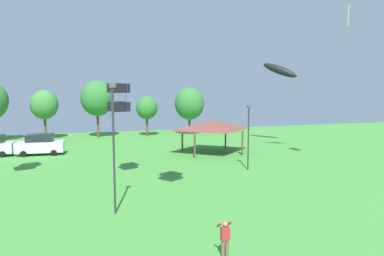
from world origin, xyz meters
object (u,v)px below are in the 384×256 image
(kite_flying_3, at_px, (280,70))
(light_post_0, at_px, (248,133))
(treeline_tree_3, at_px, (97,98))
(treeline_tree_4, at_px, (147,108))
(parked_car_third_from_left, at_px, (40,145))
(treeline_tree_5, at_px, (189,104))
(park_pavilion, at_px, (211,125))
(treeline_tree_2, at_px, (44,105))
(light_post_1, at_px, (114,142))
(person_standing_mid_field, at_px, (225,237))
(kite_flying_5, at_px, (119,97))

(kite_flying_3, bearing_deg, light_post_0, -130.87)
(treeline_tree_3, bearing_deg, treeline_tree_4, -5.72)
(parked_car_third_from_left, distance_m, treeline_tree_5, 24.00)
(treeline_tree_4, bearing_deg, treeline_tree_5, 0.60)
(park_pavilion, bearing_deg, treeline_tree_2, 137.10)
(light_post_1, bearing_deg, parked_car_third_from_left, 106.24)
(treeline_tree_2, height_order, treeline_tree_5, treeline_tree_5)
(person_standing_mid_field, bearing_deg, parked_car_third_from_left, 110.37)
(park_pavilion, xyz_separation_m, treeline_tree_2, (-18.48, 17.18, 1.80))
(person_standing_mid_field, xyz_separation_m, park_pavilion, (8.09, 22.54, 2.22))
(person_standing_mid_field, height_order, kite_flying_5, kite_flying_5)
(person_standing_mid_field, height_order, light_post_1, light_post_1)
(light_post_1, distance_m, treeline_tree_3, 33.11)
(person_standing_mid_field, relative_size, light_post_1, 0.22)
(person_standing_mid_field, distance_m, light_post_1, 8.22)
(person_standing_mid_field, height_order, parked_car_third_from_left, parked_car_third_from_left)
(person_standing_mid_field, height_order, treeline_tree_5, treeline_tree_5)
(kite_flying_3, distance_m, treeline_tree_5, 15.80)
(park_pavilion, relative_size, treeline_tree_3, 0.83)
(treeline_tree_2, bearing_deg, kite_flying_3, -24.86)
(kite_flying_5, distance_m, park_pavilion, 14.13)
(light_post_0, bearing_deg, kite_flying_3, 49.13)
(light_post_0, distance_m, treeline_tree_5, 25.23)
(treeline_tree_2, height_order, treeline_tree_3, treeline_tree_3)
(person_standing_mid_field, relative_size, parked_car_third_from_left, 0.32)
(parked_car_third_from_left, bearing_deg, light_post_0, -31.18)
(kite_flying_5, relative_size, light_post_0, 0.38)
(person_standing_mid_field, distance_m, treeline_tree_4, 39.26)
(treeline_tree_5, bearing_deg, light_post_0, -95.82)
(park_pavilion, height_order, treeline_tree_3, treeline_tree_3)
(person_standing_mid_field, height_order, light_post_0, light_post_0)
(treeline_tree_2, distance_m, treeline_tree_4, 14.39)
(person_standing_mid_field, bearing_deg, treeline_tree_3, 95.17)
(person_standing_mid_field, xyz_separation_m, kite_flying_5, (-2.72, 14.03, 5.46))
(treeline_tree_3, bearing_deg, light_post_0, -66.10)
(treeline_tree_3, bearing_deg, treeline_tree_5, -2.66)
(treeline_tree_3, bearing_deg, person_standing_mid_field, -85.37)
(kite_flying_3, height_order, kite_flying_5, kite_flying_3)
(kite_flying_3, xyz_separation_m, treeline_tree_5, (-8.05, 12.78, -4.61))
(kite_flying_5, relative_size, treeline_tree_2, 0.31)
(treeline_tree_3, xyz_separation_m, treeline_tree_4, (7.17, -0.72, -1.45))
(kite_flying_5, xyz_separation_m, treeline_tree_5, (13.44, 24.96, -1.49))
(parked_car_third_from_left, height_order, treeline_tree_3, treeline_tree_3)
(treeline_tree_2, bearing_deg, kite_flying_5, -73.36)
(person_standing_mid_field, bearing_deg, kite_flying_3, 54.90)
(treeline_tree_5, bearing_deg, light_post_1, -114.13)
(treeline_tree_4, xyz_separation_m, treeline_tree_5, (6.77, 0.07, 0.55))
(kite_flying_3, distance_m, parked_car_third_from_left, 29.74)
(kite_flying_5, xyz_separation_m, treeline_tree_4, (6.67, 24.88, -2.04))
(kite_flying_3, height_order, treeline_tree_2, kite_flying_3)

